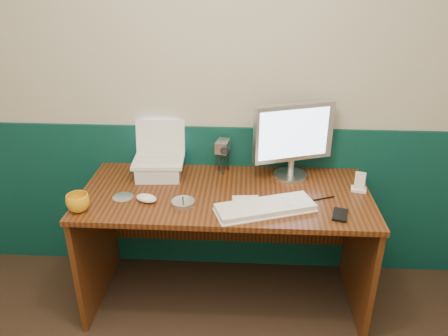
# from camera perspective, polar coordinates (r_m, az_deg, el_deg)

# --- Properties ---
(back_wall) EXTENTS (3.50, 0.04, 2.50)m
(back_wall) POSITION_cam_1_polar(r_m,az_deg,el_deg) (2.59, -2.30, 10.66)
(back_wall) COLOR #B9B29C
(back_wall) RESTS_ON ground
(wainscot) EXTENTS (3.48, 0.02, 1.00)m
(wainscot) POSITION_cam_1_polar(r_m,az_deg,el_deg) (2.86, -2.06, -4.07)
(wainscot) COLOR #072F29
(wainscot) RESTS_ON ground
(desk) EXTENTS (1.60, 0.70, 0.75)m
(desk) POSITION_cam_1_polar(r_m,az_deg,el_deg) (2.62, 0.19, -10.39)
(desk) COLOR #371A0A
(desk) RESTS_ON ground
(laptop_riser) EXTENTS (0.27, 0.23, 0.09)m
(laptop_riser) POSITION_cam_1_polar(r_m,az_deg,el_deg) (2.61, -8.47, -0.21)
(laptop_riser) COLOR silver
(laptop_riser) RESTS_ON desk
(laptop) EXTENTS (0.31, 0.24, 0.24)m
(laptop) POSITION_cam_1_polar(r_m,az_deg,el_deg) (2.54, -8.71, 3.15)
(laptop) COLOR white
(laptop) RESTS_ON laptop_riser
(monitor) EXTENTS (0.49, 0.28, 0.47)m
(monitor) POSITION_cam_1_polar(r_m,az_deg,el_deg) (2.53, 8.99, 3.66)
(monitor) COLOR silver
(monitor) RESTS_ON desk
(keyboard) EXTENTS (0.53, 0.33, 0.03)m
(keyboard) POSITION_cam_1_polar(r_m,az_deg,el_deg) (2.25, 5.40, -5.22)
(keyboard) COLOR white
(keyboard) RESTS_ON desk
(mouse_right) EXTENTS (0.12, 0.07, 0.04)m
(mouse_right) POSITION_cam_1_polar(r_m,az_deg,el_deg) (2.27, 8.39, -5.06)
(mouse_right) COLOR silver
(mouse_right) RESTS_ON desk
(mouse_left) EXTENTS (0.14, 0.11, 0.04)m
(mouse_left) POSITION_cam_1_polar(r_m,az_deg,el_deg) (2.36, -10.10, -3.91)
(mouse_left) COLOR white
(mouse_left) RESTS_ON desk
(mug) EXTENTS (0.14, 0.14, 0.09)m
(mug) POSITION_cam_1_polar(r_m,az_deg,el_deg) (2.35, -18.53, -4.32)
(mug) COLOR orange
(mug) RESTS_ON desk
(camcorder) EXTENTS (0.12, 0.15, 0.21)m
(camcorder) POSITION_cam_1_polar(r_m,az_deg,el_deg) (2.61, -0.15, 1.62)
(camcorder) COLOR #B4B4B9
(camcorder) RESTS_ON desk
(cd_spindle) EXTENTS (0.12, 0.12, 0.03)m
(cd_spindle) POSITION_cam_1_polar(r_m,az_deg,el_deg) (2.30, -5.36, -4.55)
(cd_spindle) COLOR #AFB7C0
(cd_spindle) RESTS_ON desk
(cd_loose_a) EXTENTS (0.11, 0.11, 0.00)m
(cd_loose_a) POSITION_cam_1_polar(r_m,az_deg,el_deg) (2.44, -13.06, -3.69)
(cd_loose_a) COLOR silver
(cd_loose_a) RESTS_ON desk
(pen) EXTENTS (0.13, 0.06, 0.01)m
(pen) POSITION_cam_1_polar(r_m,az_deg,el_deg) (2.41, 12.74, -3.91)
(pen) COLOR black
(pen) RESTS_ON desk
(papers) EXTENTS (0.15, 0.11, 0.00)m
(papers) POSITION_cam_1_polar(r_m,az_deg,el_deg) (2.34, 2.87, -4.18)
(papers) COLOR silver
(papers) RESTS_ON desk
(dock) EXTENTS (0.09, 0.08, 0.02)m
(dock) POSITION_cam_1_polar(r_m,az_deg,el_deg) (2.55, 17.17, -2.68)
(dock) COLOR white
(dock) RESTS_ON desk
(music_player) EXTENTS (0.06, 0.04, 0.10)m
(music_player) POSITION_cam_1_polar(r_m,az_deg,el_deg) (2.52, 17.33, -1.56)
(music_player) COLOR white
(music_player) RESTS_ON dock
(pda) EXTENTS (0.10, 0.14, 0.01)m
(pda) POSITION_cam_1_polar(r_m,az_deg,el_deg) (2.28, 14.92, -5.93)
(pda) COLOR black
(pda) RESTS_ON desk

